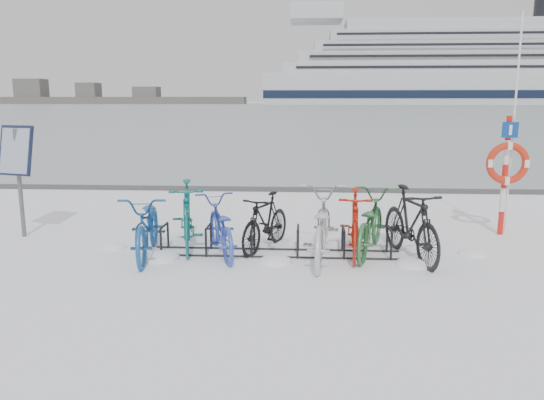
% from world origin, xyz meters
% --- Properties ---
extents(ground, '(900.00, 900.00, 0.00)m').
position_xyz_m(ground, '(0.00, 0.00, 0.00)').
color(ground, white).
rests_on(ground, ground).
extents(ice_sheet, '(400.00, 298.00, 0.02)m').
position_xyz_m(ice_sheet, '(0.00, 155.00, 0.01)').
color(ice_sheet, '#97A4AB').
rests_on(ice_sheet, ground).
extents(quay_edge, '(400.00, 0.25, 0.10)m').
position_xyz_m(quay_edge, '(0.00, 5.90, 0.05)').
color(quay_edge, '#3F3F42').
rests_on(quay_edge, ground).
extents(bike_rack, '(4.00, 0.48, 0.46)m').
position_xyz_m(bike_rack, '(0.00, 0.00, 0.18)').
color(bike_rack, black).
rests_on(bike_rack, ground).
extents(info_board, '(0.71, 0.42, 2.00)m').
position_xyz_m(info_board, '(-4.61, 0.80, 1.44)').
color(info_board, '#595B5E').
rests_on(info_board, ground).
extents(lifebuoy_station, '(0.76, 0.22, 3.93)m').
position_xyz_m(lifebuoy_station, '(4.06, 1.46, 1.32)').
color(lifebuoy_station, red).
rests_on(lifebuoy_station, ground).
extents(cruise_ferry, '(152.78, 28.78, 50.20)m').
position_xyz_m(cruise_ferry, '(57.90, 229.62, 13.67)').
color(cruise_ferry, silver).
rests_on(cruise_ferry, ground).
extents(shoreline, '(180.00, 12.00, 9.50)m').
position_xyz_m(shoreline, '(-122.02, 260.00, 2.79)').
color(shoreline, '#4F4F4F').
rests_on(shoreline, ground).
extents(bike_0, '(0.99, 2.09, 1.05)m').
position_xyz_m(bike_0, '(-2.00, -0.19, 0.53)').
color(bike_0, '#1A4F95').
rests_on(bike_0, ground).
extents(bike_1, '(0.92, 1.97, 1.14)m').
position_xyz_m(bike_1, '(-1.49, 0.32, 0.57)').
color(bike_1, '#126663').
rests_on(bike_1, ground).
extents(bike_2, '(1.21, 1.93, 0.95)m').
position_xyz_m(bike_2, '(-0.89, -0.03, 0.48)').
color(bike_2, '#334DBB').
rests_on(bike_2, ground).
extents(bike_3, '(1.04, 1.65, 0.96)m').
position_xyz_m(bike_3, '(-0.18, 0.33, 0.48)').
color(bike_3, black).
rests_on(bike_3, ground).
extents(bike_4, '(0.91, 2.19, 1.12)m').
position_xyz_m(bike_4, '(0.71, -0.20, 0.56)').
color(bike_4, silver).
rests_on(bike_4, ground).
extents(bike_5, '(0.65, 1.82, 1.07)m').
position_xyz_m(bike_5, '(1.26, 0.08, 0.54)').
color(bike_5, '#B61E0D').
rests_on(bike_5, ground).
extents(bike_6, '(1.21, 2.09, 1.04)m').
position_xyz_m(bike_6, '(1.51, 0.21, 0.52)').
color(bike_6, '#2F6E3C').
rests_on(bike_6, ground).
extents(bike_7, '(1.01, 1.99, 1.15)m').
position_xyz_m(bike_7, '(2.11, -0.07, 0.58)').
color(bike_7, black).
rests_on(bike_7, ground).
extents(snow_drifts, '(6.29, 1.68, 0.22)m').
position_xyz_m(snow_drifts, '(0.11, -0.03, 0.00)').
color(snow_drifts, white).
rests_on(snow_drifts, ground).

